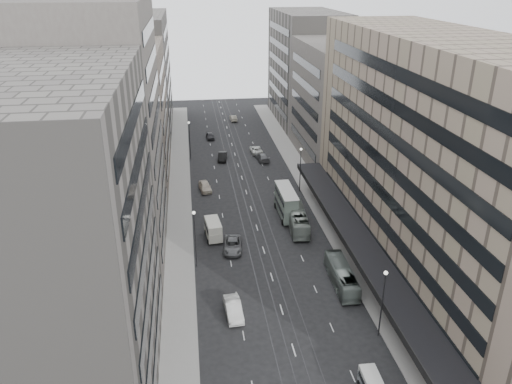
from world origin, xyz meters
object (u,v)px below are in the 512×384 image
bus_far (297,218)px  panel_van (213,229)px  sedan_1 (233,309)px  double_decker (286,202)px  sedan_2 (233,245)px  bus_near (342,275)px

bus_far → panel_van: bus_far is taller
bus_far → sedan_1: bus_far is taller
double_decker → sedan_2: size_ratio=1.55×
panel_van → sedan_2: panel_van is taller
panel_van → bus_far: bearing=2.4°
double_decker → sedan_1: double_decker is taller
double_decker → sedan_1: bearing=-114.8°
panel_van → sedan_1: 18.69m
bus_near → bus_far: 16.42m
bus_near → sedan_2: bus_near is taller
panel_van → sedan_1: (1.20, -18.63, -0.75)m
bus_far → double_decker: size_ratio=1.26×
bus_near → bus_far: bus_far is taller
bus_far → sedan_1: 23.79m
bus_far → sedan_2: (-10.64, -5.69, -0.74)m
sedan_1 → double_decker: bearing=62.3°
sedan_1 → bus_near: bearing=13.2°
bus_near → panel_van: panel_van is taller
bus_near → bus_far: size_ratio=0.89×
double_decker → panel_van: 13.66m
bus_far → sedan_1: bearing=64.2°
bus_far → panel_van: size_ratio=2.27×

